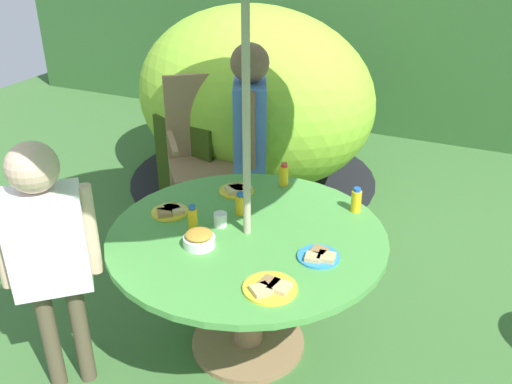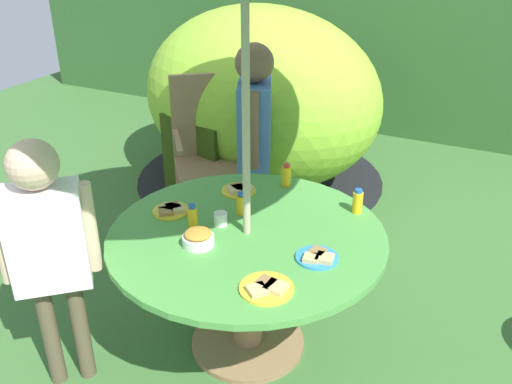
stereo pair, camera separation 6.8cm
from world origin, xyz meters
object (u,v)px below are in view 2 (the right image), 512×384
Objects in this scene: juice_bottle_center_back at (358,202)px; juice_bottle_mid_right at (286,175)px; juice_bottle_near_left at (241,204)px; snack_bowl at (198,238)px; plate_center_front at (317,257)px; juice_bottle_near_right at (193,217)px; child_in_blue_shirt at (255,124)px; dome_tent at (260,98)px; plate_far_left at (239,190)px; plate_mid_left at (171,210)px; plate_far_right at (267,288)px; cup_near at (221,219)px; wooden_chair at (209,146)px; garden_table at (247,261)px; child_in_white_shirt at (47,238)px.

juice_bottle_mid_right is (-0.45, 0.13, 0.00)m from juice_bottle_center_back.
juice_bottle_near_left is at bearing -152.69° from juice_bottle_center_back.
snack_bowl is at bearing -98.75° from juice_bottle_mid_right.
snack_bowl is 0.55m from plate_center_front.
child_in_blue_shirt is at bearing 98.43° from juice_bottle_near_right.
plate_far_left is (0.61, -1.55, -0.01)m from dome_tent.
plate_mid_left is 0.81m from plate_far_right.
juice_bottle_center_back is 0.70m from cup_near.
juice_bottle_near_left is 0.92× the size of juice_bottle_center_back.
snack_bowl is at bearing -35.56° from plate_mid_left.
wooden_chair is 0.78× the size of child_in_blue_shirt.
juice_bottle_near_left is at bearing 125.33° from garden_table.
juice_bottle_near_right is 0.83m from juice_bottle_center_back.
child_in_white_shirt is (-0.67, -0.59, 0.27)m from garden_table.
plate_mid_left reaches higher than garden_table.
plate_center_front is 1.46× the size of juice_bottle_center_back.
garden_table is 2.10m from dome_tent.
juice_bottle_near_left is at bearing 11.57° from child_in_white_shirt.
snack_bowl is (0.70, -2.11, 0.02)m from dome_tent.
child_in_blue_shirt is at bearing -50.63° from dome_tent.
dome_tent is at bearing 113.89° from garden_table.
cup_near is (0.08, -0.36, 0.02)m from plate_far_left.
snack_bowl reaches higher than garden_table.
juice_bottle_near_left is (-0.49, 0.22, 0.04)m from plate_center_front.
wooden_chair reaches higher than plate_center_front.
child_in_blue_shirt is at bearing 38.49° from child_in_white_shirt.
dome_tent reaches higher than wooden_chair.
juice_bottle_near_left is 0.27m from juice_bottle_near_right.
plate_far_left is 0.44m from juice_bottle_near_right.
garden_table is at bearing 0.00° from child_in_white_shirt.
juice_bottle_mid_right reaches higher than plate_far_right.
plate_far_left is 0.84× the size of plate_far_right.
cup_near is at bearing 7.42° from child_in_white_shirt.
plate_far_left is 1.45× the size of juice_bottle_center_back.
child_in_white_shirt is (-0.27, -1.48, -0.08)m from child_in_blue_shirt.
juice_bottle_center_back is (0.65, 0.06, 0.05)m from plate_far_left.
juice_bottle_mid_right reaches higher than juice_bottle_near_right.
dome_tent reaches higher than child_in_blue_shirt.
plate_far_right is 0.65m from juice_bottle_near_left.
cup_near is at bearing 171.57° from plate_center_front.
juice_bottle_near_right is at bearing 9.74° from child_in_white_shirt.
snack_bowl is at bearing -90.55° from cup_near.
child_in_white_shirt is at bearing -111.53° from plate_mid_left.
juice_bottle_near_right reaches higher than garden_table.
juice_bottle_near_right reaches higher than cup_near.
juice_bottle_mid_right is (0.37, -0.34, -0.13)m from child_in_blue_shirt.
child_in_blue_shirt is at bearing 87.48° from plate_mid_left.
garden_table is at bearing -54.67° from juice_bottle_near_left.
juice_bottle_near_right is (0.42, 0.51, -0.05)m from child_in_white_shirt.
juice_bottle_center_back is 0.47m from juice_bottle_mid_right.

